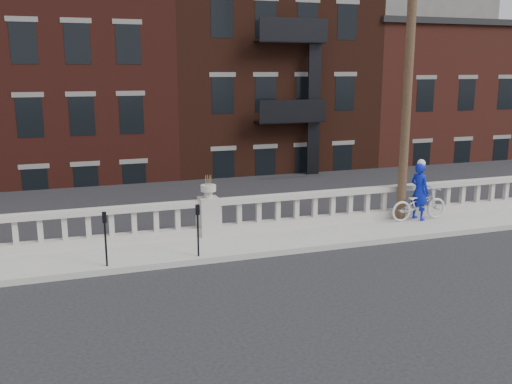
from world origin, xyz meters
The scene contains 10 objects.
ground centered at (0.00, 0.00, 0.00)m, with size 120.00×120.00×0.00m, color black.
sidewalk centered at (0.00, 3.00, 0.07)m, with size 32.00×2.20×0.15m, color #9A988F.
balustrade centered at (0.00, 3.95, 0.64)m, with size 28.00×0.34×1.03m.
planter_pedestal centered at (0.00, 3.95, 0.83)m, with size 0.55×0.55×1.76m.
lower_level centered at (0.56, 23.04, 2.63)m, with size 80.00×44.00×20.80m.
utility_pole centered at (6.20, 3.60, 5.24)m, with size 1.60×0.28×10.00m.
parking_meter_c centered at (-3.04, 2.15, 1.00)m, with size 0.10×0.09×1.36m.
parking_meter_d centered at (-0.75, 2.15, 1.00)m, with size 0.10×0.09×1.36m.
bicycle centered at (6.71, 3.37, 0.66)m, with size 0.68×1.95×1.03m, color silver.
cyclist centered at (6.74, 3.43, 1.07)m, with size 0.67×0.44×1.83m, color #0B1CB3.
Camera 1 is at (-3.90, -11.54, 4.89)m, focal length 40.00 mm.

